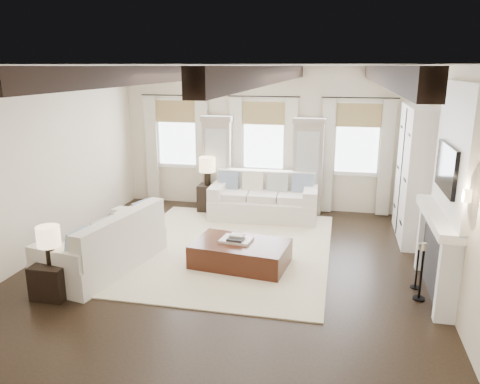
% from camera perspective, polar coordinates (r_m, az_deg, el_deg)
% --- Properties ---
extents(ground, '(7.50, 7.50, 0.00)m').
position_cam_1_polar(ground, '(7.57, -1.92, -9.83)').
color(ground, black).
rests_on(ground, ground).
extents(room_shell, '(6.54, 7.54, 3.22)m').
position_cam_1_polar(room_shell, '(7.71, 5.01, 5.35)').
color(room_shell, beige).
rests_on(room_shell, ground).
extents(area_rug, '(3.64, 4.45, 0.02)m').
position_cam_1_polar(area_rug, '(8.50, -1.66, -6.88)').
color(area_rug, beige).
rests_on(area_rug, ground).
extents(sofa_back, '(2.30, 1.10, 0.97)m').
position_cam_1_polar(sofa_back, '(10.13, 2.94, -0.97)').
color(sofa_back, silver).
rests_on(sofa_back, ground).
extents(sofa_left, '(1.38, 2.36, 0.95)m').
position_cam_1_polar(sofa_left, '(7.88, -15.89, -6.39)').
color(sofa_left, silver).
rests_on(sofa_left, ground).
extents(ottoman, '(1.63, 1.13, 0.40)m').
position_cam_1_polar(ottoman, '(7.75, 0.07, -7.56)').
color(ottoman, black).
rests_on(ottoman, ground).
extents(tray, '(0.54, 0.44, 0.04)m').
position_cam_1_polar(tray, '(7.74, -0.45, -5.84)').
color(tray, white).
rests_on(tray, ottoman).
extents(book_lower, '(0.28, 0.23, 0.04)m').
position_cam_1_polar(book_lower, '(7.65, -0.53, -5.78)').
color(book_lower, '#262628').
rests_on(book_lower, tray).
extents(book_upper, '(0.24, 0.20, 0.03)m').
position_cam_1_polar(book_upper, '(7.72, -0.35, -5.31)').
color(book_upper, beige).
rests_on(book_upper, book_lower).
extents(side_table_front, '(0.49, 0.49, 0.49)m').
position_cam_1_polar(side_table_front, '(7.28, -21.82, -9.88)').
color(side_table_front, black).
rests_on(side_table_front, ground).
extents(lamp_front, '(0.32, 0.32, 0.55)m').
position_cam_1_polar(lamp_front, '(7.06, -22.31, -5.27)').
color(lamp_front, black).
rests_on(lamp_front, side_table_front).
extents(side_table_back, '(0.41, 0.41, 0.61)m').
position_cam_1_polar(side_table_back, '(10.59, -3.94, -0.73)').
color(side_table_back, black).
rests_on(side_table_back, ground).
extents(lamp_back, '(0.37, 0.37, 0.63)m').
position_cam_1_polar(lamp_back, '(10.42, -4.01, 3.16)').
color(lamp_back, black).
rests_on(lamp_back, side_table_back).
extents(candlestick_near, '(0.17, 0.17, 0.85)m').
position_cam_1_polar(candlestick_near, '(7.10, 21.20, -9.56)').
color(candlestick_near, black).
rests_on(candlestick_near, ground).
extents(candlestick_far, '(0.14, 0.14, 0.70)m').
position_cam_1_polar(candlestick_far, '(7.44, 20.75, -8.84)').
color(candlestick_far, black).
rests_on(candlestick_far, ground).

